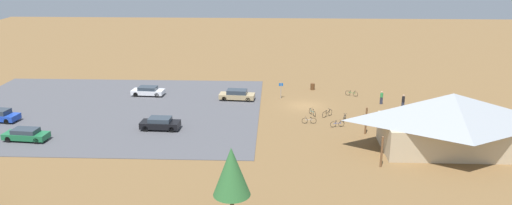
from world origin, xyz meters
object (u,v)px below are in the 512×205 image
Objects in this scene: bicycle_green_yard_left at (352,93)px; car_white_end_stall at (148,91)px; bike_pavilion at (451,119)px; car_tan_front_row at (237,95)px; trash_bin at (313,87)px; bicycle_white_edge_north at (345,118)px; bicycle_black_yard_front at (327,113)px; pine_center at (231,172)px; car_black_by_curb at (160,123)px; bicycle_teal_trailside at (312,112)px; bicycle_blue_yard_right at (337,124)px; car_green_near_entry at (26,134)px; bicycle_purple_yard_center at (361,119)px; visitor_at_bikes at (403,101)px; bicycle_silver_front_row at (309,121)px; lot_sign at (281,88)px; visitor_crossing_yard at (382,97)px.

car_white_end_stall is at bearing 2.14° from bicycle_green_yard_left.
bike_pavilion is 3.19× the size of car_tan_front_row.
trash_bin is 13.29m from bicycle_white_edge_north.
pine_center is at bearing 69.22° from bicycle_black_yard_front.
bicycle_green_yard_left is 26.84m from car_black_by_curb.
bicycle_teal_trailside is at bearing 85.95° from trash_bin.
car_green_near_entry is (32.87, 5.43, 0.34)m from bicycle_blue_yard_right.
pine_center is at bearing 60.09° from bicycle_purple_yard_center.
bicycle_white_edge_north is at bearing 102.21° from trash_bin.
bike_pavilion is 12.63m from bicycle_white_edge_north.
car_black_by_curb is at bearing -63.28° from pine_center.
car_black_by_curb is at bearing 10.21° from bicycle_white_edge_north.
car_tan_front_row is 2.64× the size of visitor_at_bikes.
bicycle_white_edge_north is 1.22× the size of bicycle_black_yard_front.
bicycle_black_yard_front is (-0.95, 11.54, -0.05)m from trash_bin.
bicycle_black_yard_front is at bearing 151.36° from car_tan_front_row.
trash_bin is 5.84m from bicycle_green_yard_left.
bicycle_silver_front_row is (1.36, 14.06, -0.09)m from trash_bin.
lot_sign is 1.23× the size of visitor_at_bikes.
car_tan_front_row reaches higher than car_green_near_entry.
bike_pavilion is 9.28× the size of bicycle_blue_yard_right.
bicycle_green_yard_left is 0.89× the size of visitor_at_bikes.
car_tan_front_row reaches higher than bicycle_blue_yard_right.
pine_center is 23.37m from bicycle_blue_yard_right.
trash_bin is at bearing -136.09° from lot_sign.
car_green_near_entry is at bearing 62.53° from car_white_end_stall.
bike_pavilion is at bearing 153.19° from car_white_end_stall.
bicycle_blue_yard_right is (-1.73, 15.09, -0.08)m from trash_bin.
bicycle_white_edge_north is at bearing 149.91° from car_tan_front_row.
visitor_crossing_yard is (-3.28, 3.45, 0.55)m from bicycle_green_yard_left.
bicycle_blue_yard_right is 0.37× the size of car_white_end_stall.
car_green_near_entry is (32.08, 8.98, 0.30)m from bicycle_black_yard_front.
visitor_crossing_yard reaches higher than bicycle_silver_front_row.
trash_bin is 0.21× the size of car_black_by_curb.
bike_pavilion is 9.08× the size of bicycle_silver_front_row.
visitor_at_bikes is (-9.75, -3.52, 0.54)m from bicycle_black_yard_front.
bike_pavilion is 27.39m from car_tan_front_row.
bicycle_black_yard_front reaches higher than bicycle_green_yard_left.
trash_bin is at bearing -170.16° from car_white_end_stall.
bicycle_black_yard_front is 0.30× the size of car_black_by_curb.
car_white_end_stall reaches higher than bicycle_teal_trailside.
car_black_by_curb is (22.99, 13.85, 0.38)m from bicycle_green_yard_left.
visitor_at_bikes is at bearing -138.62° from bicycle_purple_yard_center.
lot_sign is at bearing -96.81° from pine_center.
bicycle_purple_yard_center is 0.34× the size of car_green_near_entry.
visitor_crossing_yard is (-9.15, -4.78, 0.55)m from bicycle_teal_trailside.
car_green_near_entry is (35.82, 7.20, 0.33)m from bicycle_purple_yard_center.
lot_sign reaches higher than car_green_near_entry.
bicycle_silver_front_row is 0.35× the size of car_green_near_entry.
pine_center reaches higher than bicycle_black_yard_front.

